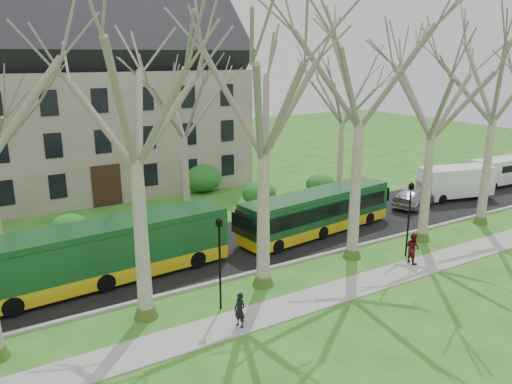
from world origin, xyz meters
TOP-DOWN VIEW (x-y plane):
  - ground at (0.00, 0.00)m, footprint 120.00×120.00m
  - sidewalk at (0.00, -2.50)m, footprint 70.00×2.00m
  - road at (0.00, 5.50)m, footprint 80.00×8.00m
  - curb at (0.00, 1.50)m, footprint 80.00×0.25m
  - building at (-6.00, 24.00)m, footprint 26.50×12.20m
  - tree_row_verge at (0.00, 0.30)m, footprint 49.00×7.00m
  - tree_row_far at (-1.33, 11.00)m, footprint 33.00×7.00m
  - lamp_row at (-0.00, -1.00)m, footprint 36.22×0.22m
  - hedges at (-4.67, 14.00)m, footprint 30.60×8.60m
  - bus_lead at (-9.50, 4.56)m, footprint 12.74×3.44m
  - bus_follow at (3.95, 4.72)m, footprint 11.46×3.73m
  - sedan at (14.10, 5.53)m, footprint 5.29×3.28m
  - van_a at (18.40, 5.33)m, footprint 6.23×3.54m
  - van_b at (25.24, 6.04)m, footprint 5.62×2.38m
  - pedestrian_a at (-6.05, -2.89)m, footprint 0.52×0.65m
  - pedestrian_b at (5.47, -1.92)m, footprint 0.73×0.89m

SIDE VIEW (x-z plane):
  - ground at x=0.00m, z-range 0.00..0.00m
  - sidewalk at x=0.00m, z-range 0.00..0.06m
  - road at x=0.00m, z-range 0.00..0.06m
  - curb at x=0.00m, z-range 0.00..0.14m
  - sedan at x=14.10m, z-range 0.06..1.49m
  - pedestrian_a at x=-6.05m, z-range 0.06..1.60m
  - pedestrian_b at x=5.47m, z-range 0.06..1.78m
  - hedges at x=-4.67m, z-range 0.00..2.00m
  - van_b at x=25.24m, z-range 0.06..2.46m
  - van_a at x=18.40m, z-range 0.06..2.62m
  - bus_follow at x=3.95m, z-range 0.06..2.87m
  - bus_lead at x=-9.50m, z-range 0.06..3.21m
  - lamp_row at x=0.00m, z-range 0.42..4.72m
  - tree_row_far at x=-1.33m, z-range 0.00..12.00m
  - tree_row_verge at x=0.00m, z-range 0.00..14.00m
  - building at x=-6.00m, z-range 0.07..16.07m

